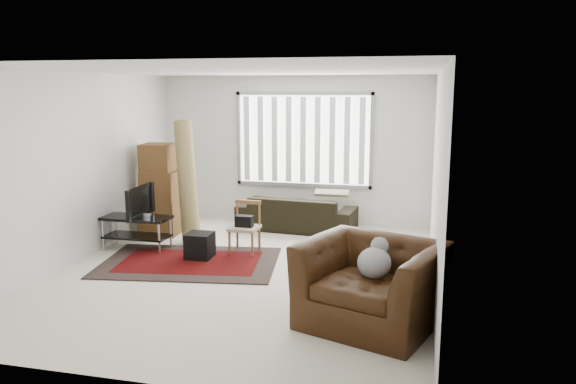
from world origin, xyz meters
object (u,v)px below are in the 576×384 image
Objects in this scene: sofa at (297,208)px; side_chair at (245,225)px; moving_boxes at (160,192)px; tv_stand at (137,226)px; armchair at (371,278)px.

sofa is 1.66m from side_chair.
side_chair is at bearing -23.73° from moving_boxes.
tv_stand is 0.61× the size of armchair.
moving_boxes reaches higher than sofa.
side_chair is at bearing 78.73° from sofa.
side_chair is (-0.45, -1.59, 0.04)m from sofa.
tv_stand is 2.79m from sofa.
sofa is 1.21× the size of armchair.
tv_stand is at bearing -86.09° from moving_boxes.
moving_boxes is 0.91× the size of armchair.
moving_boxes reaches higher than armchair.
tv_stand is 0.67× the size of moving_boxes.
armchair is (2.10, -2.18, 0.07)m from side_chair.
tv_stand is 1.03m from moving_boxes.
sofa is 4.12m from armchair.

